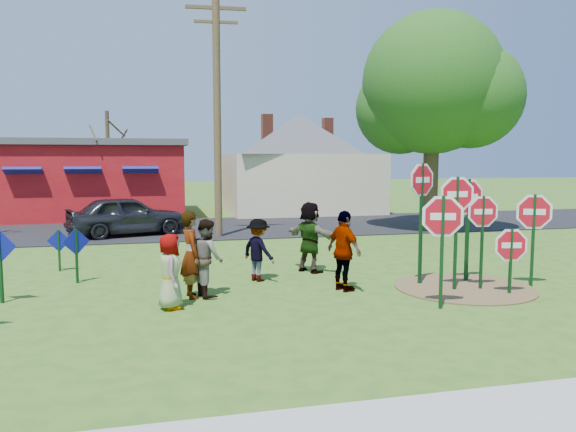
% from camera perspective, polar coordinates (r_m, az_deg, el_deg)
% --- Properties ---
extents(ground, '(120.00, 120.00, 0.00)m').
position_cam_1_polar(ground, '(13.07, -2.23, -7.44)').
color(ground, '#2E5E1B').
rests_on(ground, ground).
extents(road, '(120.00, 7.50, 0.04)m').
position_cam_1_polar(road, '(24.29, -7.61, -1.19)').
color(road, black).
rests_on(road, ground).
extents(dirt_patch, '(3.20, 3.20, 0.03)m').
position_cam_1_polar(dirt_patch, '(13.77, 17.47, -6.96)').
color(dirt_patch, brown).
rests_on(dirt_patch, ground).
extents(red_building, '(9.40, 7.69, 3.90)m').
position_cam_1_polar(red_building, '(30.63, -19.28, 3.66)').
color(red_building, maroon).
rests_on(red_building, ground).
extents(cream_house, '(9.40, 9.40, 6.50)m').
position_cam_1_polar(cream_house, '(31.50, 1.09, 5.79)').
color(cream_house, beige).
rests_on(cream_house, ground).
extents(stop_sign_a, '(1.09, 0.36, 2.44)m').
position_cam_1_polar(stop_sign_a, '(11.56, 15.43, -1.02)').
color(stop_sign_a, '#103C19').
rests_on(stop_sign_a, ground).
extents(stop_sign_b, '(1.00, 0.42, 3.04)m').
position_cam_1_polar(stop_sign_b, '(13.60, 13.42, 2.38)').
color(stop_sign_b, '#103C19').
rests_on(stop_sign_b, ground).
extents(stop_sign_c, '(0.97, 0.14, 2.30)m').
position_cam_1_polar(stop_sign_c, '(13.49, 19.16, -0.47)').
color(stop_sign_c, '#103C19').
rests_on(stop_sign_c, ground).
extents(stop_sign_d, '(1.18, 0.21, 2.68)m').
position_cam_1_polar(stop_sign_d, '(14.26, 17.83, 1.11)').
color(stop_sign_d, '#103C19').
rests_on(stop_sign_d, ground).
extents(stop_sign_e, '(0.98, 0.23, 1.61)m').
position_cam_1_polar(stop_sign_e, '(13.33, 21.72, -3.11)').
color(stop_sign_e, '#103C19').
rests_on(stop_sign_e, ground).
extents(stop_sign_f, '(1.05, 0.45, 2.33)m').
position_cam_1_polar(stop_sign_f, '(14.31, 23.71, -0.18)').
color(stop_sign_f, '#103C19').
rests_on(stop_sign_f, ground).
extents(stop_sign_g, '(1.07, 0.16, 2.75)m').
position_cam_1_polar(stop_sign_g, '(13.21, 16.76, 0.91)').
color(stop_sign_g, '#103C19').
rests_on(stop_sign_g, ground).
extents(blue_diamond_b, '(0.70, 0.21, 1.56)m').
position_cam_1_polar(blue_diamond_b, '(13.12, -27.22, -3.74)').
color(blue_diamond_b, '#103C19').
rests_on(blue_diamond_b, ground).
extents(blue_diamond_c, '(0.61, 0.30, 1.34)m').
position_cam_1_polar(blue_diamond_c, '(14.47, -20.71, -3.16)').
color(blue_diamond_c, '#103C19').
rests_on(blue_diamond_c, ground).
extents(blue_diamond_d, '(0.61, 0.08, 1.13)m').
position_cam_1_polar(blue_diamond_d, '(16.15, -22.24, -2.81)').
color(blue_diamond_d, '#103C19').
rests_on(blue_diamond_d, ground).
extents(person_a, '(0.52, 0.77, 1.52)m').
position_cam_1_polar(person_a, '(11.52, -11.89, -5.53)').
color(person_a, '#3E4783').
rests_on(person_a, ground).
extents(person_b, '(0.56, 0.75, 1.88)m').
position_cam_1_polar(person_b, '(12.32, -9.83, -3.89)').
color(person_b, '#29766C').
rests_on(person_b, ground).
extents(person_c, '(0.83, 0.96, 1.70)m').
position_cam_1_polar(person_c, '(12.42, -8.23, -4.20)').
color(person_c, brown).
rests_on(person_c, ground).
extents(person_d, '(1.02, 1.15, 1.54)m').
position_cam_1_polar(person_d, '(13.81, -3.03, -3.46)').
color(person_d, '#302F34').
rests_on(person_d, ground).
extents(person_e, '(0.80, 1.17, 1.84)m').
position_cam_1_polar(person_e, '(12.80, 5.72, -3.56)').
color(person_e, '#3D274F').
rests_on(person_e, ground).
extents(person_f, '(1.43, 1.75, 1.88)m').
position_cam_1_polar(person_f, '(14.84, 2.24, -2.14)').
color(person_f, '#23582B').
rests_on(person_f, ground).
extents(suv, '(4.79, 2.99, 1.52)m').
position_cam_1_polar(suv, '(22.49, -16.04, 0.05)').
color(suv, '#2A2A2F').
rests_on(suv, road).
extents(utility_pole, '(2.22, 0.28, 9.09)m').
position_cam_1_polar(utility_pole, '(21.43, -7.21, 10.62)').
color(utility_pole, '#4C3823').
rests_on(utility_pole, ground).
extents(leafy_tree, '(6.21, 5.66, 8.82)m').
position_cam_1_polar(leafy_tree, '(23.80, 14.81, 12.18)').
color(leafy_tree, '#382819').
rests_on(leafy_tree, ground).
extents(bare_tree_east, '(1.80, 1.80, 5.16)m').
position_cam_1_polar(bare_tree_east, '(27.45, -17.82, 6.34)').
color(bare_tree_east, '#382819').
rests_on(bare_tree_east, ground).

